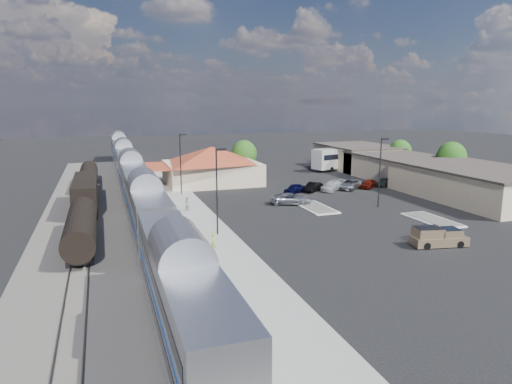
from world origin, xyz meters
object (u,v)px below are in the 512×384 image
object	(u,v)px
pickup_truck	(439,237)
coach_bus	(342,157)
station_depot	(211,165)
suv	(291,199)

from	to	relation	value
pickup_truck	coach_bus	size ratio (longest dim) A/B	0.39
coach_bus	pickup_truck	bearing A→B (deg)	144.85
station_depot	pickup_truck	distance (m)	42.00
pickup_truck	station_depot	bearing A→B (deg)	27.54
coach_bus	suv	bearing A→B (deg)	123.20
suv	coach_bus	xyz separation A→B (m)	(22.15, 26.22, 1.78)
station_depot	coach_bus	world-z (taller)	station_depot
suv	station_depot	bearing A→B (deg)	39.84
pickup_truck	coach_bus	bearing A→B (deg)	-8.66
pickup_truck	coach_bus	distance (m)	49.85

